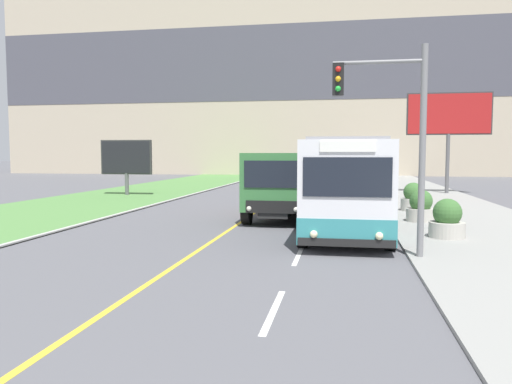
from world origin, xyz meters
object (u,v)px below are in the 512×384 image
at_px(city_bus, 346,183).
at_px(dump_truck, 280,188).
at_px(traffic_light_mast, 394,123).
at_px(billboard_small, 126,159).
at_px(planter_round_near, 447,221).
at_px(car_distant, 306,182).
at_px(planter_round_second, 421,207).
at_px(billboard_large, 449,117).
at_px(planter_round_third, 413,198).

bearing_deg(city_bus, dump_truck, 161.54).
xyz_separation_m(dump_truck, traffic_light_mast, (3.65, -6.46, 2.07)).
distance_m(dump_truck, billboard_small, 15.11).
bearing_deg(billboard_small, planter_round_near, -39.42).
height_order(car_distant, planter_round_second, car_distant).
height_order(dump_truck, billboard_large, billboard_large).
bearing_deg(planter_round_second, dump_truck, -177.25).
distance_m(traffic_light_mast, billboard_large, 21.75).
distance_m(car_distant, planter_round_third, 12.72).
bearing_deg(dump_truck, billboard_small, 137.13).
distance_m(dump_truck, car_distant, 15.33).
xyz_separation_m(traffic_light_mast, planter_round_third, (1.87, 10.38, -2.75)).
xyz_separation_m(city_bus, planter_round_second, (2.79, 1.10, -0.96)).
relative_size(traffic_light_mast, planter_round_near, 4.42).
height_order(traffic_light_mast, planter_round_second, traffic_light_mast).
bearing_deg(traffic_light_mast, planter_round_second, 75.99).
distance_m(city_bus, billboard_small, 17.56).
distance_m(dump_truck, billboard_large, 17.50).
bearing_deg(billboard_small, billboard_large, 12.11).
distance_m(billboard_large, planter_round_second, 15.40).
bearing_deg(car_distant, planter_round_near, -73.14).
relative_size(planter_round_near, planter_round_second, 0.99).
height_order(city_bus, planter_round_second, city_bus).
height_order(traffic_light_mast, planter_round_third, traffic_light_mast).
xyz_separation_m(billboard_small, planter_round_near, (16.62, -13.66, -1.71)).
bearing_deg(traffic_light_mast, planter_round_near, 57.94).
bearing_deg(traffic_light_mast, planter_round_third, 79.80).
distance_m(billboard_small, planter_round_second, 19.27).
relative_size(billboard_large, planter_round_second, 5.43).
bearing_deg(planter_round_third, traffic_light_mast, -100.20).
distance_m(city_bus, dump_truck, 2.68).
distance_m(traffic_light_mast, billboard_small, 22.29).
distance_m(billboard_large, planter_round_third, 12.01).
bearing_deg(planter_round_near, planter_round_second, 93.77).
distance_m(planter_round_second, planter_round_third, 3.66).
xyz_separation_m(billboard_large, planter_round_second, (-3.68, -14.31, -4.34)).
height_order(city_bus, traffic_light_mast, traffic_light_mast).
bearing_deg(city_bus, car_distant, 99.28).
distance_m(dump_truck, planter_round_near, 6.56).
relative_size(traffic_light_mast, planter_round_second, 4.39).
bearing_deg(planter_round_third, city_bus, -122.10).
xyz_separation_m(planter_round_near, planter_round_third, (-0.05, 7.32, 0.03)).
distance_m(planter_round_near, planter_round_second, 3.67).
height_order(traffic_light_mast, billboard_small, traffic_light_mast).
xyz_separation_m(traffic_light_mast, planter_round_near, (1.92, 3.06, -2.78)).
distance_m(city_bus, billboard_large, 17.05).
bearing_deg(dump_truck, billboard_large, 58.27).
bearing_deg(planter_round_third, planter_round_second, -92.99).
bearing_deg(billboard_large, traffic_light_mast, -104.30).
bearing_deg(traffic_light_mast, dump_truck, 119.44).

